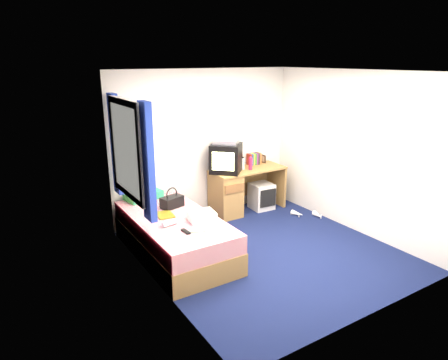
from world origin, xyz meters
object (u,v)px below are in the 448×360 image
storage_cube (261,196)px  colour_swatch_fan (197,231)px  vcr (226,142)px  magazine (165,215)px  pink_water_bottle (250,164)px  aerosol_can (243,164)px  remote_control (186,231)px  handbag (172,201)px  towel (202,216)px  bed (175,236)px  white_heels (308,214)px  water_bottle (170,223)px  pillow (143,195)px  crt_tv (226,158)px  desk (234,190)px  picture_frame (263,159)px

storage_cube → colour_swatch_fan: bearing=-142.2°
vcr → magazine: size_ratio=1.39×
pink_water_bottle → aerosol_can: pink_water_bottle is taller
remote_control → handbag: bearing=72.1°
storage_cube → towel: 2.09m
towel → bed: bearing=132.3°
colour_swatch_fan → white_heels: bearing=14.0°
handbag → water_bottle: (-0.30, -0.57, -0.05)m
water_bottle → white_heels: size_ratio=0.43×
bed → pillow: size_ratio=3.90×
handbag → towel: handbag is taller
pillow → white_heels: bearing=-18.7°
magazine → colour_swatch_fan: 0.69m
storage_cube → white_heels: bearing=-56.0°
bed → pillow: pillow is taller
water_bottle → towel: bearing=-7.4°
colour_swatch_fan → white_heels: 2.55m
vcr → pink_water_bottle: bearing=34.5°
storage_cube → remote_control: (-2.12, -1.28, 0.32)m
storage_cube → crt_tv: 1.03m
desk → vcr: bearing=178.6°
aerosol_can → colour_swatch_fan: (-1.65, -1.41, -0.30)m
picture_frame → aerosol_can: 0.60m
bed → vcr: (1.35, 0.85, 0.99)m
towel → desk: bearing=42.3°
crt_tv → pillow: bearing=-137.4°
desk → colour_swatch_fan: size_ratio=5.91×
white_heels → aerosol_can: bearing=134.2°
picture_frame → colour_swatch_fan: bearing=-142.3°
bed → picture_frame: 2.53m
pillow → storage_cube: size_ratio=1.13×
crt_tv → picture_frame: 0.94m
handbag → white_heels: (2.32, -0.31, -0.59)m
vcr → pink_water_bottle: vcr is taller
remote_control → aerosol_can: bearing=33.9°
storage_cube → crt_tv: crt_tv is taller
handbag → towel: 0.64m
water_bottle → white_heels: bearing=5.7°
storage_cube → colour_swatch_fan: size_ratio=2.07×
bed → desk: desk is taller
towel → remote_control: towel is taller
desk → pink_water_bottle: (0.27, -0.09, 0.44)m
towel → storage_cube: bearing=30.7°
bed → aerosol_can: 1.96m
vcr → water_bottle: (-1.51, -1.08, -0.68)m
aerosol_can → towel: aerosol_can is taller
magazine → water_bottle: bearing=-104.0°
magazine → colour_swatch_fan: bearing=-80.7°
handbag → pillow: bearing=95.5°
pink_water_bottle → colour_swatch_fan: pink_water_bottle is taller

